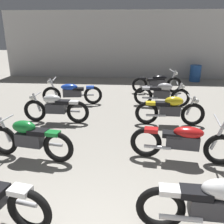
% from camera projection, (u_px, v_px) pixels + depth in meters
% --- Properties ---
extents(back_wall, '(13.27, 0.24, 3.60)m').
position_uv_depth(back_wall, '(123.00, 45.00, 13.34)').
color(back_wall, '#BCBAB7').
rests_on(back_wall, ground).
extents(motorcycle_left_row_1, '(1.96, 0.55, 0.88)m').
position_uv_depth(motorcycle_left_row_1, '(29.00, 138.00, 5.09)').
color(motorcycle_left_row_1, black).
rests_on(motorcycle_left_row_1, ground).
extents(motorcycle_left_row_2, '(1.97, 0.48, 0.88)m').
position_uv_depth(motorcycle_left_row_2, '(56.00, 107.00, 7.10)').
color(motorcycle_left_row_2, black).
rests_on(motorcycle_left_row_2, ground).
extents(motorcycle_left_row_3, '(2.16, 0.69, 0.97)m').
position_uv_depth(motorcycle_left_row_3, '(72.00, 92.00, 8.81)').
color(motorcycle_left_row_3, black).
rests_on(motorcycle_left_row_3, ground).
extents(motorcycle_right_row_0, '(1.97, 0.48, 0.88)m').
position_uv_depth(motorcycle_right_row_0, '(213.00, 205.00, 3.16)').
color(motorcycle_right_row_0, black).
rests_on(motorcycle_right_row_0, ground).
extents(motorcycle_right_row_1, '(2.16, 0.68, 0.97)m').
position_uv_depth(motorcycle_right_row_1, '(183.00, 141.00, 4.99)').
color(motorcycle_right_row_1, black).
rests_on(motorcycle_right_row_1, ground).
extents(motorcycle_right_row_2, '(1.97, 0.48, 0.88)m').
position_uv_depth(motorcycle_right_row_2, '(170.00, 110.00, 6.90)').
color(motorcycle_right_row_2, black).
rests_on(motorcycle_right_row_2, ground).
extents(motorcycle_right_row_3, '(1.97, 0.48, 0.88)m').
position_uv_depth(motorcycle_right_row_3, '(162.00, 94.00, 8.61)').
color(motorcycle_right_row_3, black).
rests_on(motorcycle_right_row_3, ground).
extents(motorcycle_right_row_4, '(2.17, 0.68, 0.97)m').
position_uv_depth(motorcycle_right_row_4, '(157.00, 82.00, 10.46)').
color(motorcycle_right_row_4, black).
rests_on(motorcycle_right_row_4, ground).
extents(oil_drum, '(0.59, 0.59, 0.85)m').
position_uv_depth(oil_drum, '(195.00, 73.00, 12.76)').
color(oil_drum, '#23519E').
rests_on(oil_drum, ground).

